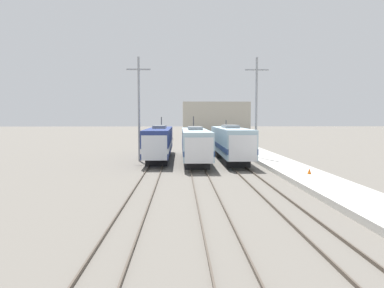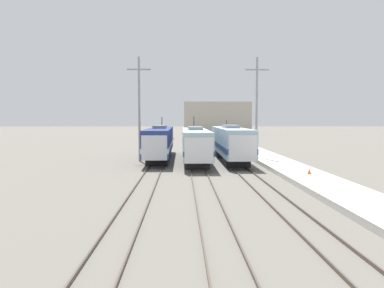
{
  "view_description": "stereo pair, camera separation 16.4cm",
  "coord_description": "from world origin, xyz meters",
  "px_view_note": "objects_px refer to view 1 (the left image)",
  "views": [
    {
      "loc": [
        -1.71,
        -34.97,
        5.06
      ],
      "look_at": [
        -0.55,
        1.66,
        2.54
      ],
      "focal_mm": 35.0,
      "sensor_mm": 36.0,
      "label": 1
    },
    {
      "loc": [
        -1.55,
        -34.97,
        5.06
      ],
      "look_at": [
        -0.55,
        1.66,
        2.54
      ],
      "focal_mm": 35.0,
      "sensor_mm": 36.0,
      "label": 2
    }
  ],
  "objects_px": {
    "catenary_tower_right": "(256,106)",
    "traffic_cone": "(309,171)",
    "locomotive_far_left": "(160,142)",
    "locomotive_far_right": "(231,143)",
    "catenary_tower_left": "(139,106)",
    "locomotive_center": "(195,144)"
  },
  "relations": [
    {
      "from": "catenary_tower_right",
      "to": "traffic_cone",
      "type": "relative_size",
      "value": 26.89
    },
    {
      "from": "locomotive_far_left",
      "to": "locomotive_far_right",
      "type": "distance_m",
      "value": 8.73
    },
    {
      "from": "locomotive_far_right",
      "to": "catenary_tower_left",
      "type": "height_order",
      "value": "catenary_tower_left"
    },
    {
      "from": "locomotive_center",
      "to": "catenary_tower_right",
      "type": "height_order",
      "value": "catenary_tower_right"
    },
    {
      "from": "locomotive_far_left",
      "to": "traffic_cone",
      "type": "bearing_deg",
      "value": -48.96
    },
    {
      "from": "locomotive_far_left",
      "to": "locomotive_center",
      "type": "height_order",
      "value": "locomotive_center"
    },
    {
      "from": "catenary_tower_right",
      "to": "traffic_cone",
      "type": "distance_m",
      "value": 14.99
    },
    {
      "from": "locomotive_far_left",
      "to": "catenary_tower_left",
      "type": "xyz_separation_m",
      "value": [
        -2.31,
        -1.58,
        4.32
      ]
    },
    {
      "from": "locomotive_center",
      "to": "catenary_tower_left",
      "type": "relative_size",
      "value": 1.6
    },
    {
      "from": "locomotive_far_right",
      "to": "catenary_tower_left",
      "type": "xyz_separation_m",
      "value": [
        -10.8,
        0.41,
        4.28
      ]
    },
    {
      "from": "locomotive_far_left",
      "to": "traffic_cone",
      "type": "height_order",
      "value": "locomotive_far_left"
    },
    {
      "from": "locomotive_center",
      "to": "locomotive_far_right",
      "type": "distance_m",
      "value": 4.33
    },
    {
      "from": "traffic_cone",
      "to": "catenary_tower_right",
      "type": "bearing_deg",
      "value": 97.15
    },
    {
      "from": "locomotive_far_left",
      "to": "locomotive_far_right",
      "type": "height_order",
      "value": "locomotive_far_left"
    },
    {
      "from": "locomotive_far_right",
      "to": "catenary_tower_left",
      "type": "relative_size",
      "value": 1.5
    },
    {
      "from": "locomotive_far_left",
      "to": "traffic_cone",
      "type": "relative_size",
      "value": 43.92
    },
    {
      "from": "locomotive_far_right",
      "to": "traffic_cone",
      "type": "relative_size",
      "value": 40.39
    },
    {
      "from": "locomotive_far_left",
      "to": "locomotive_far_right",
      "type": "relative_size",
      "value": 1.09
    },
    {
      "from": "locomotive_center",
      "to": "locomotive_far_right",
      "type": "bearing_deg",
      "value": 10.87
    },
    {
      "from": "locomotive_far_left",
      "to": "locomotive_center",
      "type": "xyz_separation_m",
      "value": [
        4.25,
        -2.81,
        -0.04
      ]
    },
    {
      "from": "catenary_tower_left",
      "to": "traffic_cone",
      "type": "height_order",
      "value": "catenary_tower_left"
    },
    {
      "from": "locomotive_center",
      "to": "locomotive_far_right",
      "type": "relative_size",
      "value": 1.07
    }
  ]
}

